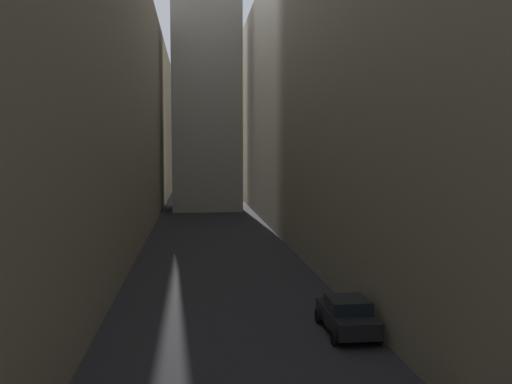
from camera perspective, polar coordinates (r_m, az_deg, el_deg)
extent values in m
plane|color=#232326|center=(44.88, -4.31, -5.04)|extent=(264.00, 264.00, 0.00)
cube|color=gray|center=(47.32, -17.65, 8.80)|extent=(10.33, 108.00, 22.30)
cube|color=gray|center=(48.36, 9.49, 10.25)|extent=(12.00, 108.00, 24.70)
cube|color=gray|center=(71.46, -5.20, 18.39)|extent=(8.33, 8.33, 49.48)
cube|color=black|center=(22.76, 9.37, -12.66)|extent=(1.68, 3.91, 0.63)
cube|color=black|center=(22.51, 9.45, -11.35)|extent=(1.54, 1.75, 0.50)
cylinder|color=black|center=(23.88, 6.49, -12.60)|extent=(0.22, 0.61, 0.61)
cylinder|color=black|center=(24.30, 10.43, -12.35)|extent=(0.22, 0.61, 0.61)
cylinder|color=black|center=(21.42, 8.12, -14.61)|extent=(0.22, 0.61, 0.61)
cylinder|color=black|center=(21.89, 12.51, -14.26)|extent=(0.22, 0.61, 0.61)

